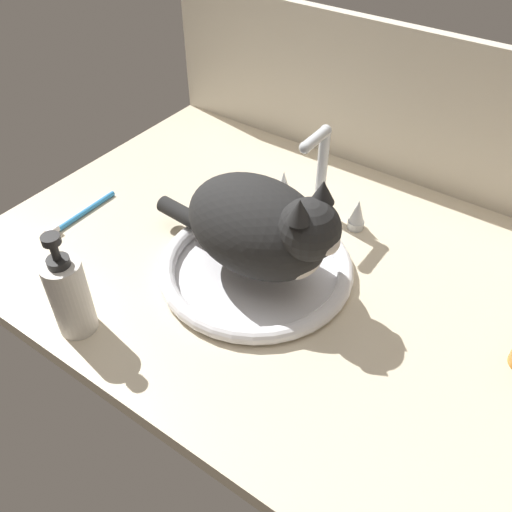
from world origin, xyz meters
TOP-DOWN VIEW (x-y plane):
  - countertop at (0.00, 0.00)cm, footprint 111.82×74.51cm
  - backsplash_wall at (0.00, 38.45)cm, footprint 111.82×2.40cm
  - sink_basin at (-4.80, -4.88)cm, footprint 33.90×33.90cm
  - faucet at (-4.80, 15.94)cm, footprint 19.90×10.12cm
  - cat at (-3.21, -4.99)cm, footprint 38.32×19.13cm
  - soap_pump_bottle at (-20.66, -31.15)cm, footprint 6.01×6.01cm
  - toothbrush at (-42.43, -11.84)cm, footprint 1.36×17.01cm

SIDE VIEW (x-z plane):
  - countertop at x=0.00cm, z-range 0.00..3.00cm
  - toothbrush at x=-42.43cm, z-range 2.77..4.47cm
  - sink_basin at x=-4.80cm, z-range 2.84..5.69cm
  - soap_pump_bottle at x=-20.66cm, z-range 0.79..19.48cm
  - faucet at x=-4.80cm, z-range 0.63..19.94cm
  - cat at x=-3.21cm, z-range 4.42..23.78cm
  - backsplash_wall at x=0.00cm, z-range 0.00..34.03cm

